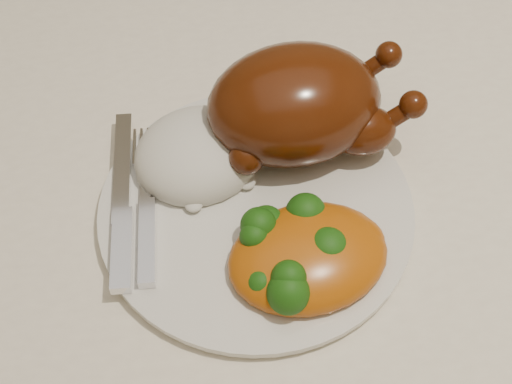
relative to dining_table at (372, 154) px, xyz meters
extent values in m
cube|color=brown|center=(0.00, 0.00, 0.07)|extent=(1.60, 0.90, 0.04)
cube|color=white|center=(0.00, 0.00, 0.10)|extent=(1.72, 1.02, 0.01)
cylinder|color=silver|center=(-0.14, -0.13, 0.11)|extent=(0.25, 0.25, 0.01)
ellipsoid|color=#4D1D08|center=(-0.10, -0.07, 0.16)|extent=(0.16, 0.12, 0.09)
ellipsoid|color=#4D1D08|center=(-0.11, -0.07, 0.18)|extent=(0.07, 0.06, 0.04)
ellipsoid|color=#4D1D08|center=(-0.05, -0.09, 0.14)|extent=(0.06, 0.04, 0.04)
sphere|color=#4D1D08|center=(-0.01, -0.08, 0.17)|extent=(0.02, 0.02, 0.02)
ellipsoid|color=#4D1D08|center=(-0.05, -0.03, 0.14)|extent=(0.06, 0.04, 0.04)
sphere|color=#4D1D08|center=(-0.01, -0.03, 0.17)|extent=(0.02, 0.02, 0.02)
sphere|color=#4D1D08|center=(-0.14, -0.10, 0.14)|extent=(0.03, 0.03, 0.03)
sphere|color=#4D1D08|center=(-0.15, -0.04, 0.14)|extent=(0.03, 0.03, 0.03)
ellipsoid|color=silver|center=(-0.18, -0.08, 0.12)|extent=(0.14, 0.13, 0.06)
ellipsoid|color=#B1480B|center=(-0.11, -0.19, 0.12)|extent=(0.14, 0.12, 0.04)
ellipsoid|color=#B1480B|center=(-0.07, -0.18, 0.12)|extent=(0.06, 0.05, 0.03)
ellipsoid|color=#113609|center=(-0.13, -0.16, 0.13)|extent=(0.03, 0.03, 0.02)
ellipsoid|color=#113609|center=(-0.14, -0.20, 0.13)|extent=(0.03, 0.03, 0.03)
ellipsoid|color=#113609|center=(-0.14, -0.16, 0.13)|extent=(0.03, 0.03, 0.03)
ellipsoid|color=#113609|center=(-0.09, -0.19, 0.13)|extent=(0.03, 0.03, 0.03)
ellipsoid|color=#113609|center=(-0.12, -0.21, 0.14)|extent=(0.03, 0.03, 0.03)
ellipsoid|color=#113609|center=(-0.13, -0.22, 0.13)|extent=(0.03, 0.03, 0.03)
ellipsoid|color=#113609|center=(-0.14, -0.21, 0.13)|extent=(0.02, 0.02, 0.02)
ellipsoid|color=#113609|center=(-0.10, -0.15, 0.13)|extent=(0.03, 0.03, 0.03)
ellipsoid|color=#113609|center=(-0.14, -0.17, 0.13)|extent=(0.02, 0.02, 0.02)
cube|color=silver|center=(-0.24, -0.08, 0.12)|extent=(0.02, 0.12, 0.00)
cube|color=silver|center=(-0.24, -0.16, 0.12)|extent=(0.02, 0.07, 0.01)
cube|color=silver|center=(-0.23, -0.16, 0.12)|extent=(0.02, 0.08, 0.01)
cube|color=silver|center=(-0.23, -0.08, 0.12)|extent=(0.02, 0.08, 0.00)
camera|label=1|loc=(-0.18, -0.46, 0.58)|focal=50.00mm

